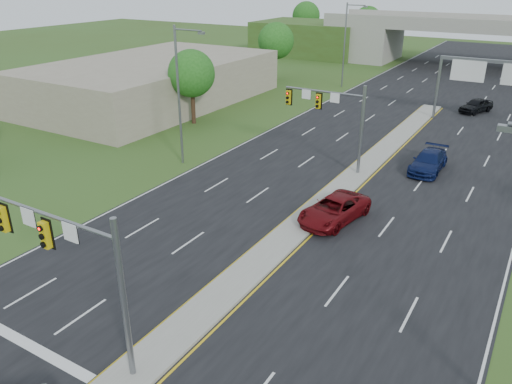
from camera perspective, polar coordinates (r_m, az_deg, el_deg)
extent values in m
plane|color=#394F1C|center=(21.57, -13.83, -19.73)|extent=(240.00, 240.00, 0.00)
cube|color=black|center=(49.20, 15.60, 5.68)|extent=(24.00, 160.00, 0.02)
cube|color=gray|center=(38.36, 10.50, 1.18)|extent=(2.00, 54.00, 0.16)
cube|color=gold|center=(38.76, 8.91, 1.42)|extent=(0.12, 54.00, 0.01)
cube|color=gold|center=(38.05, 12.10, 0.72)|extent=(0.12, 54.00, 0.01)
cube|color=silver|center=(53.30, 3.31, 7.91)|extent=(0.12, 160.00, 0.01)
cube|color=silver|center=(25.34, -26.46, -14.29)|extent=(10.50, 0.50, 0.01)
cylinder|color=slate|center=(19.37, -14.85, -12.16)|extent=(0.24, 0.24, 7.00)
cylinder|color=slate|center=(20.26, -22.18, -2.65)|extent=(6.50, 0.16, 0.16)
cube|color=gold|center=(20.70, -22.95, -4.55)|extent=(0.35, 0.25, 1.10)
cube|color=gold|center=(22.71, -26.93, -2.77)|extent=(0.35, 0.25, 1.10)
cube|color=black|center=(20.77, -22.65, -4.40)|extent=(0.55, 0.04, 1.30)
cube|color=black|center=(22.78, -26.65, -2.64)|extent=(0.55, 0.04, 1.30)
sphere|color=#FF0C05|center=(20.48, -23.39, -3.82)|extent=(0.20, 0.20, 0.20)
cube|color=white|center=(21.44, -24.60, -2.65)|extent=(0.75, 0.04, 0.75)
cube|color=white|center=(19.64, -20.49, -4.36)|extent=(0.75, 0.04, 0.75)
cylinder|color=slate|center=(39.01, 11.94, 6.76)|extent=(0.24, 0.24, 7.00)
cylinder|color=slate|center=(39.46, 7.77, 11.31)|extent=(6.50, 0.16, 0.16)
cube|color=gold|center=(39.53, 7.12, 10.25)|extent=(0.35, 0.25, 1.10)
cube|color=gold|center=(40.62, 3.73, 10.74)|extent=(0.35, 0.25, 1.10)
cube|color=black|center=(39.66, 7.21, 10.28)|extent=(0.55, 0.04, 1.30)
cube|color=black|center=(40.74, 3.82, 10.78)|extent=(0.55, 0.04, 1.30)
sphere|color=#FF0C05|center=(39.34, 7.07, 10.70)|extent=(0.20, 0.20, 0.20)
sphere|color=#FF0C05|center=(40.43, 3.65, 11.19)|extent=(0.20, 0.20, 0.20)
cube|color=white|center=(40.02, 5.78, 11.06)|extent=(0.75, 0.04, 0.75)
cube|color=white|center=(39.08, 9.01, 10.58)|extent=(0.75, 0.04, 0.75)
cylinder|color=slate|center=(57.59, 20.01, 11.11)|extent=(0.28, 0.28, 6.60)
cube|color=slate|center=(56.26, 26.20, 13.20)|extent=(11.50, 0.35, 0.35)
cube|color=#0D601A|center=(56.56, 23.08, 12.63)|extent=(3.20, 0.08, 2.00)
cube|color=silver|center=(56.51, 23.07, 12.62)|extent=(3.30, 0.03, 2.10)
cube|color=gray|center=(95.66, 13.70, 16.24)|extent=(6.00, 12.00, 6.00)
cube|color=#394F1C|center=(100.36, 6.35, 17.07)|extent=(20.00, 14.00, 6.00)
cube|color=gray|center=(91.57, 24.49, 16.82)|extent=(50.00, 12.00, 1.20)
cube|color=gray|center=(85.76, 24.03, 17.27)|extent=(50.00, 0.40, 0.90)
cube|color=gray|center=(97.22, 25.11, 17.65)|extent=(50.00, 0.40, 0.90)
cylinder|color=slate|center=(40.70, -8.82, 10.61)|extent=(0.20, 0.20, 11.00)
cylinder|color=slate|center=(39.07, -7.82, 17.88)|extent=(2.50, 0.12, 0.12)
cube|color=slate|center=(38.32, -6.27, 17.61)|extent=(0.50, 0.25, 0.18)
cylinder|color=slate|center=(70.79, 10.06, 16.10)|extent=(0.20, 0.20, 11.00)
cylinder|color=slate|center=(69.87, 11.40, 20.21)|extent=(2.50, 0.12, 0.12)
cube|color=slate|center=(69.46, 12.41, 19.98)|extent=(0.50, 0.25, 0.18)
cube|color=slate|center=(15.99, 26.74, 6.49)|extent=(0.50, 0.25, 0.18)
cylinder|color=#382316|center=(53.05, -7.21, 9.90)|extent=(0.44, 0.44, 4.00)
sphere|color=#1E5516|center=(52.38, -7.39, 13.30)|extent=(4.80, 4.80, 4.80)
cylinder|color=#382316|center=(75.69, 2.25, 14.33)|extent=(0.44, 0.44, 4.25)
sphere|color=#1E5516|center=(75.20, 2.30, 16.89)|extent=(5.20, 5.20, 5.20)
cylinder|color=#382316|center=(116.42, 5.67, 17.65)|extent=(0.44, 0.44, 4.50)
sphere|color=#1E5516|center=(116.09, 5.74, 19.42)|extent=(6.00, 6.00, 6.00)
cylinder|color=#382316|center=(111.15, 12.47, 16.88)|extent=(0.44, 0.44, 4.25)
sphere|color=#1E5516|center=(110.82, 12.63, 18.62)|extent=(5.60, 5.60, 5.60)
cube|color=gray|center=(63.00, -11.77, 12.27)|extent=(18.00, 30.00, 5.00)
imported|color=#60090D|center=(32.11, 8.92, -1.98)|extent=(3.53, 5.97, 1.56)
imported|color=#0A1541|center=(42.09, 19.11, 3.33)|extent=(2.21, 5.43, 1.57)
imported|color=black|center=(62.37, 23.87, 9.03)|extent=(3.52, 4.94, 1.56)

